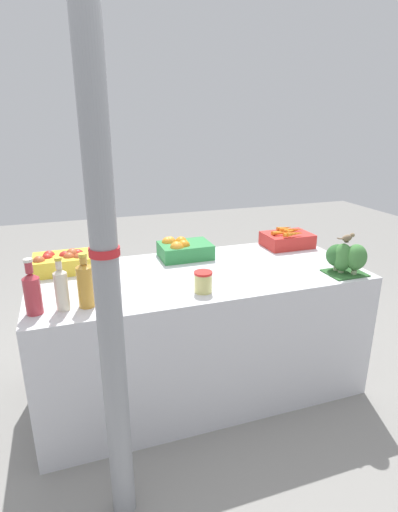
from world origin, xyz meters
TOP-DOWN VIEW (x-y plane):
  - ground_plane at (0.00, 0.00)m, footprint 10.00×10.00m
  - market_table at (0.00, 0.00)m, footprint 1.94×0.86m
  - support_pole at (-0.60, -0.73)m, footprint 0.11×0.11m
  - apple_crate at (-0.76, 0.28)m, footprint 0.33×0.24m
  - orange_crate at (-0.01, 0.28)m, footprint 0.33×0.24m
  - carrot_crate at (0.76, 0.28)m, footprint 0.33×0.24m
  - broccoli_pile at (0.80, -0.30)m, footprint 0.22×0.21m
  - juice_bottle_ruby at (-0.90, -0.26)m, footprint 0.08×0.08m
  - juice_bottle_cloudy at (-0.77, -0.26)m, footprint 0.06×0.06m
  - juice_bottle_amber at (-0.66, -0.26)m, footprint 0.08×0.08m
  - pickle_jar at (-0.07, -0.28)m, footprint 0.10×0.10m
  - sparrow_bird at (0.81, -0.28)m, footprint 0.14×0.05m

SIDE VIEW (x-z plane):
  - ground_plane at x=0.00m, z-range 0.00..0.00m
  - market_table at x=0.00m, z-range 0.00..0.79m
  - carrot_crate at x=0.76m, z-range 0.78..0.91m
  - pickle_jar at x=-0.07m, z-range 0.79..0.91m
  - apple_crate at x=-0.76m, z-range 0.78..0.92m
  - orange_crate at x=-0.01m, z-range 0.79..0.92m
  - broccoli_pile at x=0.80m, z-range 0.80..0.98m
  - juice_bottle_ruby at x=-0.90m, z-range 0.77..1.04m
  - juice_bottle_cloudy at x=-0.77m, z-range 0.77..1.03m
  - juice_bottle_amber at x=-0.66m, z-range 0.77..1.04m
  - sparrow_bird at x=0.81m, z-range 0.98..1.03m
  - support_pole at x=-0.60m, z-range 0.00..2.21m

